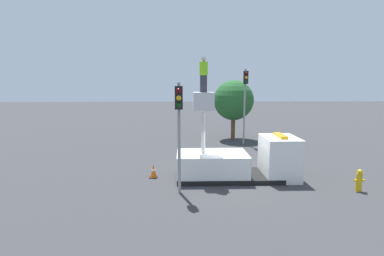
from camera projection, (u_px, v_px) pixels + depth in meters
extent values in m
plane|color=#38383A|center=(228.00, 178.00, 15.76)|extent=(120.00, 120.00, 0.00)
cube|color=black|center=(228.00, 176.00, 15.74)|extent=(5.36, 2.36, 0.24)
cube|color=white|center=(212.00, 166.00, 15.63)|extent=(3.63, 2.30, 1.37)
cube|color=white|center=(279.00, 158.00, 15.67)|extent=(1.73, 2.30, 2.19)
cube|color=black|center=(296.00, 149.00, 15.62)|extent=(0.03, 1.95, 0.88)
cube|color=orange|center=(280.00, 136.00, 15.49)|extent=(0.36, 1.38, 0.14)
cylinder|color=silver|center=(203.00, 131.00, 15.33)|extent=(0.22, 0.22, 2.34)
cube|color=silver|center=(203.00, 101.00, 15.09)|extent=(1.03, 1.03, 0.90)
cube|color=#38383D|center=(203.00, 84.00, 14.96)|extent=(0.34, 0.26, 0.84)
cube|color=#8CEA1E|center=(204.00, 69.00, 14.84)|extent=(0.40, 0.26, 0.66)
sphere|color=beige|center=(204.00, 59.00, 14.77)|extent=(0.23, 0.23, 0.23)
cylinder|color=white|center=(204.00, 58.00, 14.76)|extent=(0.26, 0.26, 0.09)
cylinder|color=gray|center=(179.00, 139.00, 13.35)|extent=(0.14, 0.14, 5.00)
cube|color=black|center=(179.00, 98.00, 12.85)|extent=(0.34, 0.28, 1.00)
sphere|color=#490707|center=(179.00, 91.00, 12.62)|extent=(0.22, 0.22, 0.22)
sphere|color=gold|center=(179.00, 98.00, 12.67)|extent=(0.22, 0.22, 0.22)
sphere|color=#083710|center=(179.00, 105.00, 12.72)|extent=(0.22, 0.22, 0.22)
cylinder|color=gray|center=(244.00, 107.00, 23.78)|extent=(0.14, 0.14, 5.99)
cube|color=black|center=(246.00, 77.00, 23.21)|extent=(0.34, 0.28, 1.00)
sphere|color=#490707|center=(246.00, 73.00, 22.98)|extent=(0.22, 0.22, 0.22)
sphere|color=gold|center=(246.00, 77.00, 23.03)|extent=(0.22, 0.22, 0.22)
sphere|color=#083710|center=(246.00, 81.00, 23.07)|extent=(0.22, 0.22, 0.22)
cylinder|color=gold|center=(359.00, 182.00, 13.83)|extent=(0.27, 0.27, 0.87)
sphere|color=gold|center=(360.00, 172.00, 13.75)|extent=(0.23, 0.23, 0.23)
cylinder|color=gold|center=(355.00, 180.00, 13.81)|extent=(0.12, 0.11, 0.11)
cylinder|color=gold|center=(363.00, 180.00, 13.82)|extent=(0.12, 0.11, 0.11)
cube|color=black|center=(154.00, 177.00, 15.87)|extent=(0.43, 0.43, 0.03)
cone|color=orange|center=(153.00, 171.00, 15.81)|extent=(0.36, 0.36, 0.74)
cylinder|color=white|center=(153.00, 170.00, 15.81)|extent=(0.19, 0.19, 0.10)
cylinder|color=brown|center=(233.00, 127.00, 26.08)|extent=(0.36, 0.36, 2.23)
sphere|color=#235B28|center=(234.00, 100.00, 25.72)|extent=(3.44, 3.44, 3.44)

